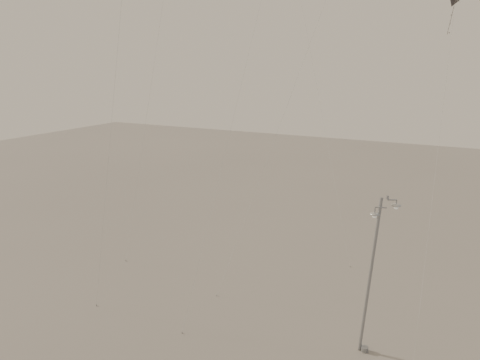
% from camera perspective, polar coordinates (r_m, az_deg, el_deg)
% --- Properties ---
extents(ground, '(160.00, 160.00, 0.00)m').
position_cam_1_polar(ground, '(31.09, -2.43, -18.29)').
color(ground, gray).
rests_on(ground, ground).
extents(street_lamp, '(1.72, 0.89, 9.72)m').
position_cam_1_polar(street_lamp, '(27.98, 15.87, -10.67)').
color(street_lamp, '#95989D').
rests_on(street_lamp, ground).
extents(kite_1, '(0.60, 13.80, 26.59)m').
position_cam_1_polar(kite_1, '(35.03, 1.91, 18.28)').
color(kite_1, '#362F2D').
rests_on(kite_1, ground).
extents(kite_3, '(2.51, 2.66, 22.81)m').
position_cam_1_polar(kite_3, '(31.54, -14.82, 13.22)').
color(kite_3, maroon).
rests_on(kite_3, ground).
extents(kite_4, '(0.60, 7.41, 20.63)m').
position_cam_1_polar(kite_4, '(30.44, 23.88, 11.82)').
color(kite_4, '#362F2D').
rests_on(kite_4, ground).
extents(kite_5, '(10.67, 12.94, 26.65)m').
position_cam_1_polar(kite_5, '(48.98, 7.99, 18.06)').
color(kite_5, '#A94C1C').
rests_on(kite_5, ground).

